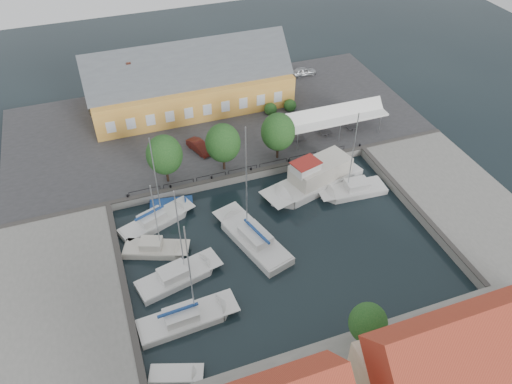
% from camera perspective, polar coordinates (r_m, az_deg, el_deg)
% --- Properties ---
extents(ground, '(140.00, 140.00, 0.00)m').
position_cam_1_polar(ground, '(54.14, 2.15, -5.09)').
color(ground, black).
rests_on(ground, ground).
extents(north_quay, '(56.00, 26.00, 1.00)m').
position_cam_1_polar(north_quay, '(70.95, -4.68, 7.78)').
color(north_quay, '#2D2D30').
rests_on(north_quay, ground).
extents(west_quay, '(12.00, 24.00, 1.00)m').
position_cam_1_polar(west_quay, '(50.93, -21.18, -11.84)').
color(west_quay, slate).
rests_on(west_quay, ground).
extents(east_quay, '(12.00, 24.00, 1.00)m').
position_cam_1_polar(east_quay, '(62.35, 22.05, -0.77)').
color(east_quay, slate).
rests_on(east_quay, ground).
extents(quay_edge_fittings, '(56.00, 24.72, 0.40)m').
position_cam_1_polar(quay_edge_fittings, '(56.62, 0.45, -1.10)').
color(quay_edge_fittings, '#383533').
rests_on(quay_edge_fittings, north_quay).
extents(warehouse, '(28.56, 14.00, 9.55)m').
position_cam_1_polar(warehouse, '(73.01, -8.04, 12.09)').
color(warehouse, gold).
rests_on(warehouse, north_quay).
extents(tent_canopy, '(14.00, 4.00, 2.83)m').
position_cam_1_polar(tent_canopy, '(67.04, 8.95, 8.50)').
color(tent_canopy, white).
rests_on(tent_canopy, north_quay).
extents(quay_trees, '(18.20, 4.20, 6.30)m').
position_cam_1_polar(quay_trees, '(59.24, -3.80, 5.61)').
color(quay_trees, black).
rests_on(quay_trees, north_quay).
extents(car_silver, '(4.05, 1.65, 1.38)m').
position_cam_1_polar(car_silver, '(82.32, 5.46, 13.57)').
color(car_silver, '#ACAFB4').
rests_on(car_silver, north_quay).
extents(car_red, '(2.81, 4.35, 1.36)m').
position_cam_1_polar(car_red, '(64.46, -6.50, 5.17)').
color(car_red, '#541913').
rests_on(car_red, north_quay).
extents(center_sailboat, '(6.08, 11.15, 14.58)m').
position_cam_1_polar(center_sailboat, '(53.23, -0.33, -5.48)').
color(center_sailboat, silver).
rests_on(center_sailboat, ground).
extents(trawler, '(13.66, 7.28, 5.00)m').
position_cam_1_polar(trawler, '(60.32, 6.83, 1.54)').
color(trawler, silver).
rests_on(trawler, ground).
extents(east_boat_a, '(8.47, 3.29, 11.74)m').
position_cam_1_polar(east_boat_a, '(60.40, 11.06, 0.12)').
color(east_boat_a, silver).
rests_on(east_boat_a, ground).
extents(west_boat_a, '(9.03, 5.48, 11.66)m').
position_cam_1_polar(west_boat_a, '(56.41, -11.41, -3.38)').
color(west_boat_a, silver).
rests_on(west_boat_a, ground).
extents(west_boat_b, '(7.17, 4.67, 9.60)m').
position_cam_1_polar(west_boat_b, '(53.42, -11.48, -6.50)').
color(west_boat_b, beige).
rests_on(west_boat_b, ground).
extents(west_boat_c, '(8.96, 4.63, 11.63)m').
position_cam_1_polar(west_boat_c, '(50.53, -8.98, -9.60)').
color(west_boat_c, silver).
rests_on(west_boat_c, ground).
extents(west_boat_d, '(9.49, 3.37, 12.33)m').
position_cam_1_polar(west_boat_d, '(47.33, -8.04, -14.24)').
color(west_boat_d, silver).
rests_on(west_boat_d, ground).
extents(launch_sw, '(4.79, 3.05, 0.98)m').
position_cam_1_polar(launch_sw, '(44.65, -9.19, -20.01)').
color(launch_sw, silver).
rests_on(launch_sw, ground).
extents(launch_nw, '(5.19, 2.81, 0.88)m').
position_cam_1_polar(launch_nw, '(58.40, -9.73, -1.55)').
color(launch_nw, navy).
rests_on(launch_nw, ground).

